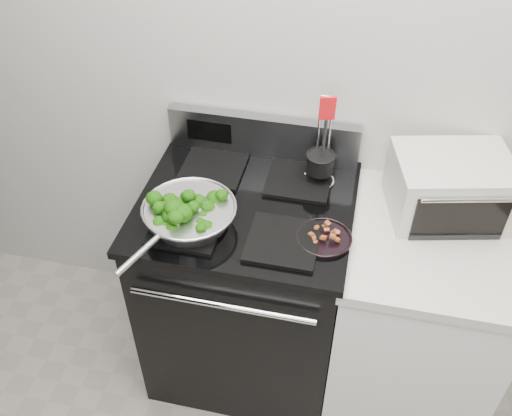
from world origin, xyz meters
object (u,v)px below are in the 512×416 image
(utensil_holder, at_px, (320,167))
(toaster_oven, at_px, (449,187))
(skillet, at_px, (189,214))
(bacon_plate, at_px, (324,236))
(gas_range, at_px, (247,285))

(utensil_holder, xyz_separation_m, toaster_oven, (0.47, -0.03, 0.02))
(skillet, relative_size, utensil_holder, 1.34)
(skillet, bearing_deg, bacon_plate, 24.17)
(skillet, relative_size, bacon_plate, 2.63)
(skillet, xyz_separation_m, bacon_plate, (0.47, 0.03, -0.04))
(utensil_holder, distance_m, toaster_oven, 0.47)
(gas_range, xyz_separation_m, skillet, (-0.16, -0.16, 0.51))
(utensil_holder, bearing_deg, toaster_oven, -19.38)
(gas_range, relative_size, bacon_plate, 5.87)
(skillet, relative_size, toaster_oven, 1.11)
(gas_range, height_order, bacon_plate, gas_range)
(gas_range, relative_size, skillet, 2.23)
(gas_range, bearing_deg, bacon_plate, -22.76)
(gas_range, height_order, toaster_oven, toaster_oven)
(gas_range, xyz_separation_m, toaster_oven, (0.71, 0.15, 0.55))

